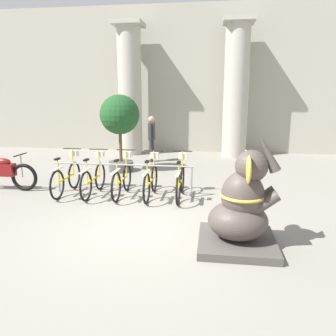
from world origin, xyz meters
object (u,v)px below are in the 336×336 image
Objects in this scene: bicycle_1 at (94,178)px; potted_tree at (120,120)px; bicycle_4 at (181,181)px; motorcycle at (1,172)px; elephant_statue at (241,209)px; bicycle_3 at (151,180)px; person_pedestrian at (152,135)px; bicycle_2 at (122,179)px; bicycle_0 at (67,177)px.

bicycle_1 is 0.69× the size of potted_tree.
bicycle_4 reaches higher than motorcycle.
elephant_statue is 6.09m from potted_tree.
bicycle_3 is (1.42, 0.00, 0.00)m from bicycle_1.
bicycle_4 is at bearing -70.59° from person_pedestrian.
bicycle_2 is 3.22m from motorcycle.
bicycle_1 is at bearing -179.73° from bicycle_4.
bicycle_0 is 1.00× the size of bicycle_2.
potted_tree reaches higher than person_pedestrian.
bicycle_3 is (2.13, -0.02, 0.00)m from bicycle_0.
motorcycle is (-4.64, 0.06, 0.04)m from bicycle_4.
bicycle_2 is 1.42m from bicycle_4.
potted_tree reaches higher than elephant_statue.
bicycle_4 is at bearing -0.29° from bicycle_2.
bicycle_4 is (1.42, -0.01, 0.00)m from bicycle_2.
bicycle_0 is 0.84× the size of motorcycle.
bicycle_3 is 0.71m from bicycle_4.
bicycle_4 is 0.69× the size of potted_tree.
motorcycle is at bearing 178.31° from bicycle_1.
elephant_statue is (1.92, -2.38, 0.21)m from bicycle_3.
bicycle_0 is 2.84m from bicycle_4.
person_pedestrian reaches higher than bicycle_4.
bicycle_0 reaches higher than motorcycle.
person_pedestrian is (-2.69, 6.59, 0.36)m from elephant_statue.
elephant_statue is 0.77× the size of potted_tree.
bicycle_4 is (0.71, 0.01, 0.00)m from bicycle_3.
bicycle_0 is 0.90× the size of elephant_statue.
bicycle_3 is 1.00× the size of bicycle_4.
bicycle_2 is at bearing -89.17° from person_pedestrian.
potted_tree reaches higher than bicycle_3.
bicycle_3 is 0.69× the size of potted_tree.
potted_tree is (2.46, 2.51, 1.18)m from motorcycle.
bicycle_0 is 1.00× the size of bicycle_1.
bicycle_0 is 2.91m from potted_tree.
bicycle_1 is 1.42m from bicycle_3.
bicycle_3 reaches higher than motorcycle.
bicycle_3 is at bearing -179.40° from bicycle_4.
potted_tree is (-3.39, 4.96, 1.01)m from elephant_statue.
bicycle_2 is 0.69× the size of potted_tree.
potted_tree reaches higher than bicycle_4.
bicycle_0 is at bearing 149.39° from elephant_statue.
bicycle_2 and bicycle_3 have the same top height.
bicycle_2 is at bearing 1.40° from bicycle_1.
bicycle_0 is at bearing 179.57° from bicycle_3.
bicycle_3 is 1.01× the size of person_pedestrian.
bicycle_4 is (2.84, -0.01, 0.00)m from bicycle_0.
elephant_statue is (1.21, -2.39, 0.21)m from bicycle_4.
bicycle_1 is at bearing -1.51° from bicycle_0.
motorcycle is (-1.80, 0.06, 0.04)m from bicycle_0.
bicycle_2 is 0.84× the size of motorcycle.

